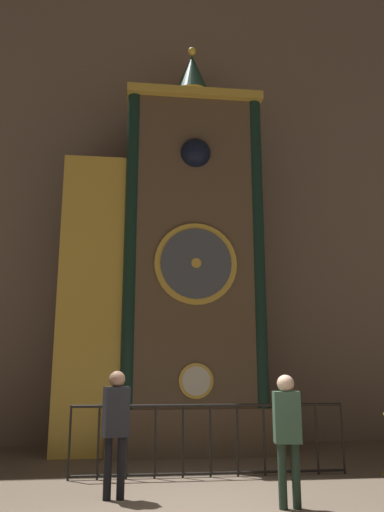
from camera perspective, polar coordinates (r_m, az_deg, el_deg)
The scene contains 5 objects.
cathedral_back_wall at distance 13.41m, azimuth -2.76°, elevation 10.27°, with size 24.00×0.32×13.93m.
clock_tower at distance 11.30m, azimuth -2.37°, elevation -1.42°, with size 4.71×1.80×9.63m.
railing_fence at distance 8.77m, azimuth 2.11°, elevation -19.92°, with size 4.60×0.05×1.15m.
visitor_near at distance 7.37m, azimuth -8.70°, elevation -18.04°, with size 0.39×0.31×1.70m.
visitor_far at distance 6.98m, azimuth 10.83°, elevation -18.53°, with size 0.36×0.26×1.65m.
Camera 1 is at (-0.87, -6.35, 1.75)m, focal length 35.00 mm.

